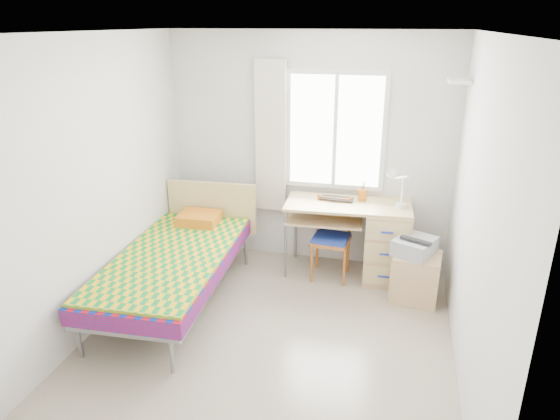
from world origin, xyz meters
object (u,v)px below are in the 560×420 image
object	(u,v)px
chair	(332,233)
cabinet	(415,277)
printer	(415,246)
desk	(380,239)
bed	(177,259)

from	to	relation	value
chair	cabinet	world-z (taller)	chair
cabinet	printer	distance (m)	0.34
desk	printer	bearing A→B (deg)	-50.16
bed	chair	world-z (taller)	bed
cabinet	printer	xyz separation A→B (m)	(-0.04, 0.02, 0.34)
chair	printer	world-z (taller)	chair
bed	desk	world-z (taller)	bed
desk	chair	distance (m)	0.52
desk	chair	size ratio (longest dim) A/B	1.52
desk	cabinet	distance (m)	0.59
bed	printer	xyz separation A→B (m)	(2.29, 0.61, 0.12)
desk	printer	xyz separation A→B (m)	(0.35, -0.37, 0.13)
desk	printer	world-z (taller)	desk
cabinet	bed	bearing A→B (deg)	-159.50
bed	cabinet	size ratio (longest dim) A/B	4.47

